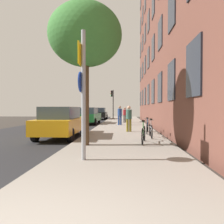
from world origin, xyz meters
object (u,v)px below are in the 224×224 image
at_px(pedestrian_2, 125,114).
at_px(tree_near, 85,36).
at_px(bicycle_0, 143,134).
at_px(pedestrian_0, 129,117).
at_px(pedestrian_1, 120,114).
at_px(car_0, 62,122).
at_px(car_1, 89,116).
at_px(traffic_light, 112,99).
at_px(car_2, 100,113).
at_px(bicycle_2, 147,127).
at_px(bicycle_1, 151,130).
at_px(sign_post, 83,88).

bearing_deg(pedestrian_2, tree_near, -96.99).
relative_size(bicycle_0, pedestrian_0, 1.07).
distance_m(pedestrian_1, pedestrian_2, 3.01).
bearing_deg(pedestrian_2, car_0, -108.37).
bearing_deg(car_1, tree_near, -80.83).
distance_m(traffic_light, car_0, 16.72).
xyz_separation_m(bicycle_0, pedestrian_0, (-0.52, 4.09, 0.53)).
xyz_separation_m(pedestrian_0, car_0, (-3.57, -2.03, -0.18)).
height_order(traffic_light, pedestrian_0, traffic_light).
xyz_separation_m(pedestrian_0, car_2, (-3.69, 15.56, -0.18)).
height_order(bicycle_0, bicycle_2, bicycle_0).
bearing_deg(pedestrian_2, pedestrian_0, -88.32).
distance_m(bicycle_1, pedestrian_2, 10.49).
xyz_separation_m(bicycle_2, car_2, (-4.75, 16.24, 0.37)).
distance_m(traffic_light, tree_near, 19.26).
bearing_deg(sign_post, car_2, 95.71).
distance_m(bicycle_2, car_0, 4.83).
bearing_deg(tree_near, sign_post, -81.07).
bearing_deg(sign_post, car_0, 113.29).
bearing_deg(car_1, bicycle_0, -69.36).
height_order(traffic_light, bicycle_2, traffic_light).
relative_size(bicycle_1, car_2, 0.37).
distance_m(bicycle_1, pedestrian_1, 7.64).
bearing_deg(car_2, pedestrian_1, -74.01).
bearing_deg(traffic_light, pedestrian_0, -82.69).
relative_size(bicycle_0, car_2, 0.38).
bearing_deg(car_2, pedestrian_0, -76.66).
height_order(traffic_light, car_0, traffic_light).
relative_size(pedestrian_0, car_2, 0.35).
bearing_deg(car_1, sign_post, -80.87).
bearing_deg(bicycle_1, sign_post, -118.20).
xyz_separation_m(sign_post, bicycle_1, (2.46, 4.59, -1.65)).
height_order(pedestrian_0, car_1, pedestrian_0).
xyz_separation_m(sign_post, pedestrian_0, (1.43, 6.99, -1.11)).
xyz_separation_m(bicycle_0, car_2, (-4.21, 19.65, 0.35)).
bearing_deg(tree_near, pedestrian_2, 83.01).
xyz_separation_m(bicycle_0, bicycle_2, (0.54, 3.41, -0.02)).
distance_m(bicycle_1, car_1, 10.61).
height_order(car_0, car_2, same).
bearing_deg(bicycle_0, car_2, 102.09).
height_order(tree_near, pedestrian_0, tree_near).
bearing_deg(sign_post, pedestrian_0, 78.40).
xyz_separation_m(traffic_light, car_2, (-1.83, 1.06, -1.90)).
bearing_deg(pedestrian_0, bicycle_0, -82.79).
bearing_deg(bicycle_0, sign_post, -123.93).
height_order(traffic_light, bicycle_0, traffic_light).
bearing_deg(sign_post, traffic_light, 91.14).
bearing_deg(pedestrian_1, bicycle_1, -77.09).
xyz_separation_m(traffic_light, car_0, (-1.71, -16.53, -1.90)).
distance_m(traffic_light, pedestrian_1, 9.69).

